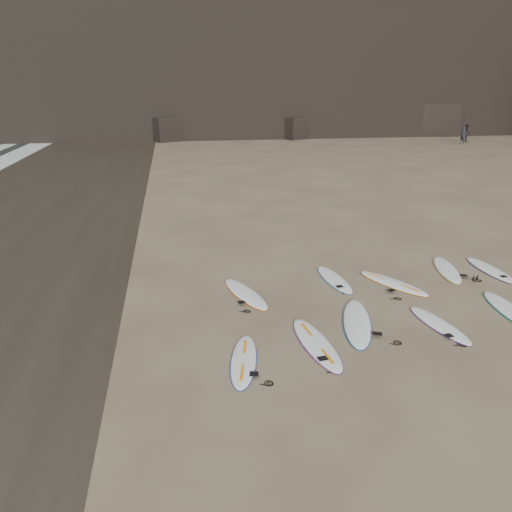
% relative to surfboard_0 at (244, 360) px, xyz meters
% --- Properties ---
extents(ground, '(240.00, 240.00, 0.00)m').
position_rel_surfboard_0_xyz_m(ground, '(4.15, 1.11, -0.04)').
color(ground, '#897559').
rests_on(ground, ground).
extents(surfboard_0, '(1.00, 2.34, 0.08)m').
position_rel_surfboard_0_xyz_m(surfboard_0, '(0.00, 0.00, 0.00)').
color(surfboard_0, white).
rests_on(surfboard_0, ground).
extents(surfboard_1, '(0.88, 2.70, 0.10)m').
position_rel_surfboard_0_xyz_m(surfboard_1, '(1.79, 0.45, 0.01)').
color(surfboard_1, white).
rests_on(surfboard_1, ground).
extents(surfboard_2, '(1.47, 2.86, 0.10)m').
position_rel_surfboard_0_xyz_m(surfboard_2, '(3.12, 1.34, 0.01)').
color(surfboard_2, white).
rests_on(surfboard_2, ground).
extents(surfboard_3, '(0.91, 2.32, 0.08)m').
position_rel_surfboard_0_xyz_m(surfboard_3, '(5.13, 0.88, -0.00)').
color(surfboard_3, white).
rests_on(surfboard_3, ground).
extents(surfboard_4, '(0.89, 2.64, 0.09)m').
position_rel_surfboard_0_xyz_m(surfboard_4, '(7.43, 1.31, 0.01)').
color(surfboard_4, white).
rests_on(surfboard_4, ground).
extents(surfboard_5, '(1.33, 2.58, 0.09)m').
position_rel_surfboard_0_xyz_m(surfboard_5, '(0.59, 3.64, 0.00)').
color(surfboard_5, white).
rests_on(surfboard_5, ground).
extents(surfboard_6, '(0.77, 2.43, 0.09)m').
position_rel_surfboard_0_xyz_m(surfboard_6, '(3.48, 4.29, 0.00)').
color(surfboard_6, white).
rests_on(surfboard_6, ground).
extents(surfboard_7, '(1.71, 2.50, 0.09)m').
position_rel_surfboard_0_xyz_m(surfboard_7, '(5.14, 3.70, 0.00)').
color(surfboard_7, white).
rests_on(surfboard_7, ground).
extents(surfboard_8, '(1.24, 2.58, 0.09)m').
position_rel_surfboard_0_xyz_m(surfboard_8, '(7.39, 4.51, 0.00)').
color(surfboard_8, white).
rests_on(surfboard_8, ground).
extents(surfboard_9, '(0.62, 2.48, 0.09)m').
position_rel_surfboard_0_xyz_m(surfboard_9, '(8.77, 4.23, 0.00)').
color(surfboard_9, white).
rests_on(surfboard_9, ground).
extents(person_a, '(0.65, 0.74, 1.70)m').
position_rel_surfboard_0_xyz_m(person_a, '(28.02, 37.97, 0.81)').
color(person_a, '#222328').
rests_on(person_a, ground).
extents(person_b, '(0.86, 1.00, 1.79)m').
position_rel_surfboard_0_xyz_m(person_b, '(29.31, 39.62, 0.86)').
color(person_b, black).
rests_on(person_b, ground).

